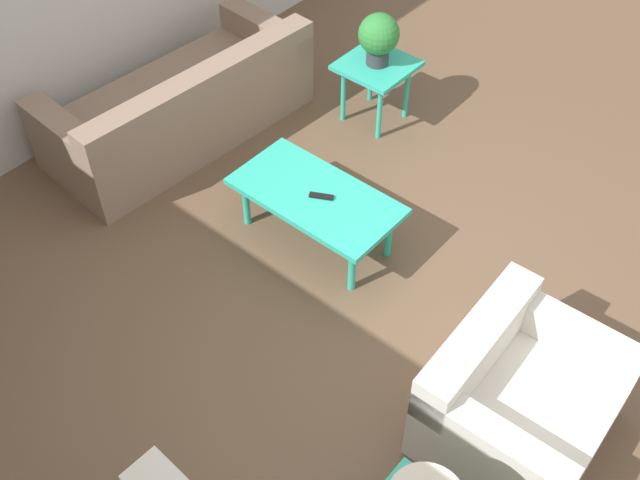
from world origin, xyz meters
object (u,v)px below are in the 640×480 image
(armchair, at_px, (516,400))
(side_table_plant, at_px, (376,72))
(coffee_table, at_px, (316,199))
(potted_plant, at_px, (379,37))
(sofa, at_px, (182,107))

(armchair, relative_size, side_table_plant, 1.88)
(armchair, bearing_deg, coffee_table, 74.45)
(potted_plant, bearing_deg, side_table_plant, 135.00)
(armchair, distance_m, side_table_plant, 2.93)
(coffee_table, distance_m, potted_plant, 1.51)
(armchair, height_order, side_table_plant, armchair)
(sofa, relative_size, potted_plant, 5.21)
(sofa, relative_size, coffee_table, 1.89)
(potted_plant, bearing_deg, armchair, 142.27)
(sofa, height_order, coffee_table, sofa)
(side_table_plant, bearing_deg, potted_plant, -45.00)
(sofa, distance_m, side_table_plant, 1.54)
(armchair, bearing_deg, sofa, 77.30)
(potted_plant, bearing_deg, sofa, 48.84)
(coffee_table, height_order, side_table_plant, side_table_plant)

